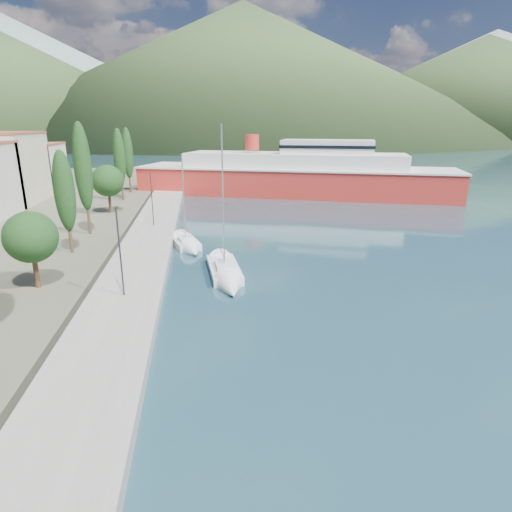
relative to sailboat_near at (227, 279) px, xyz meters
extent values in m
plane|color=#1F3F4C|center=(1.68, 101.55, -0.31)|extent=(1400.00, 1400.00, 0.00)
cube|color=gray|center=(-7.32, 7.55, 0.09)|extent=(5.00, 88.00, 0.80)
cone|color=gray|center=(-248.32, 601.55, 74.69)|extent=(640.00, 640.00, 150.00)
cone|color=gray|center=(81.68, 661.55, 89.69)|extent=(760.00, 760.00, 180.00)
cone|color=gray|center=(421.68, 581.55, 69.69)|extent=(640.00, 640.00, 140.00)
cone|color=#334925|center=(41.68, 381.55, 57.19)|extent=(480.00, 480.00, 115.00)
cone|color=#334925|center=(261.68, 361.55, 44.69)|extent=(420.00, 420.00, 90.00)
cube|color=beige|center=(-30.32, 36.55, 5.39)|extent=(9.00, 13.00, 10.00)
cube|color=white|center=(-30.32, 47.55, 4.39)|extent=(9.00, 10.00, 8.00)
cube|color=#9E5138|center=(-30.32, 47.55, 8.54)|extent=(9.20, 10.20, 0.30)
cylinder|color=#47301E|center=(-13.76, -0.94, 1.53)|extent=(0.36, 0.36, 2.28)
sphere|color=#1A3A16|center=(-13.76, -0.94, 4.12)|extent=(3.65, 3.65, 3.65)
cylinder|color=#47301E|center=(-13.76, 7.95, 1.41)|extent=(0.30, 0.30, 2.04)
ellipsoid|color=#1A3A16|center=(-13.76, 7.95, 6.04)|extent=(1.80, 1.80, 7.23)
cylinder|color=#47301E|center=(-13.76, 15.06, 1.67)|extent=(0.30, 0.30, 2.56)
ellipsoid|color=#1A3A16|center=(-13.76, 15.06, 7.48)|extent=(1.80, 1.80, 9.07)
cylinder|color=#47301E|center=(-13.76, 26.62, 1.68)|extent=(0.36, 0.36, 2.59)
sphere|color=#1A3A16|center=(-13.76, 26.62, 4.63)|extent=(4.14, 4.14, 4.14)
cylinder|color=#47301E|center=(-13.76, 36.77, 1.58)|extent=(0.30, 0.30, 2.38)
ellipsoid|color=#1A3A16|center=(-13.76, 36.77, 6.99)|extent=(1.80, 1.80, 8.45)
cylinder|color=#47301E|center=(-13.76, 44.99, 1.58)|extent=(0.30, 0.30, 2.39)
ellipsoid|color=#1A3A16|center=(-13.76, 44.99, 7.01)|extent=(1.80, 1.80, 8.47)
cylinder|color=#2D2D33|center=(-7.32, -3.56, 3.49)|extent=(0.12, 0.12, 6.00)
cube|color=#2D2D33|center=(-7.32, -3.31, 6.49)|extent=(0.15, 0.50, 0.12)
cylinder|color=#2D2D33|center=(-7.32, 17.85, 3.49)|extent=(0.12, 0.12, 6.00)
cube|color=#2D2D33|center=(-7.32, 18.10, 6.49)|extent=(0.15, 0.50, 0.12)
cube|color=silver|center=(-0.14, 2.20, -0.06)|extent=(2.77, 6.70, 0.93)
cube|color=silver|center=(-0.11, 1.76, 0.56)|extent=(1.58, 2.71, 0.36)
cylinder|color=silver|center=(-0.11, 1.76, 6.08)|extent=(0.12, 0.12, 11.34)
cone|color=silver|center=(0.12, -2.00, -0.06)|extent=(2.55, 3.21, 2.37)
cube|color=silver|center=(-3.57, 11.38, -0.07)|extent=(3.40, 5.42, 0.86)
cube|color=silver|center=(-3.48, 11.06, 0.50)|extent=(1.79, 2.28, 0.34)
cylinder|color=silver|center=(-3.48, 11.06, 4.67)|extent=(0.12, 0.12, 8.62)
cone|color=silver|center=(-2.76, 8.27, -0.07)|extent=(2.72, 2.83, 2.20)
cube|color=red|center=(14.72, 42.86, 1.76)|extent=(55.20, 29.51, 5.28)
cube|color=silver|center=(14.72, 42.86, 4.40)|extent=(55.67, 29.96, 0.28)
cube|color=silver|center=(14.72, 42.86, 5.53)|extent=(38.63, 21.85, 2.83)
cube|color=silver|center=(20.02, 40.91, 8.07)|extent=(16.78, 11.87, 2.26)
cylinder|color=red|center=(7.64, 45.47, 8.73)|extent=(2.45, 2.45, 2.64)
camera|label=1|loc=(-1.95, -31.70, 11.64)|focal=30.00mm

